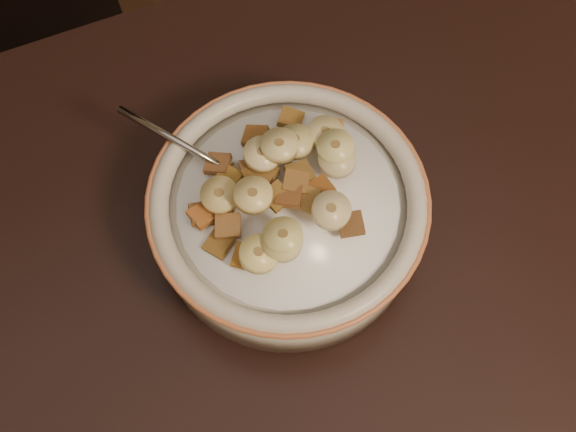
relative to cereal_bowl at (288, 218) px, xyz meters
name	(u,v)px	position (x,y,z in m)	size (l,w,h in m)	color
cereal_bowl	(288,218)	(0.00, 0.00, 0.00)	(0.22, 0.22, 0.05)	beige
milk	(288,204)	(0.00, 0.00, 0.03)	(0.19, 0.19, 0.00)	white
spoon	(250,183)	(-0.02, 0.03, 0.03)	(0.04, 0.05, 0.01)	gray
cereal_square_0	(229,178)	(-0.04, 0.04, 0.04)	(0.02, 0.02, 0.01)	#8D6119
cereal_square_1	(225,202)	(-0.05, 0.02, 0.04)	(0.02, 0.02, 0.01)	brown
cereal_square_2	(305,198)	(0.01, -0.01, 0.05)	(0.02, 0.02, 0.01)	olive
cereal_square_3	(228,226)	(-0.05, 0.00, 0.04)	(0.02, 0.02, 0.01)	brown
cereal_square_4	(218,164)	(-0.04, 0.06, 0.04)	(0.02, 0.02, 0.01)	brown
cereal_square_5	(277,197)	(-0.01, 0.00, 0.05)	(0.02, 0.02, 0.01)	brown
cereal_square_6	(255,136)	(0.00, 0.07, 0.03)	(0.02, 0.02, 0.01)	brown
cereal_square_7	(264,146)	(0.00, 0.05, 0.04)	(0.02, 0.02, 0.01)	brown
cereal_square_8	(320,189)	(0.02, -0.01, 0.05)	(0.02, 0.02, 0.01)	brown
cereal_square_9	(339,162)	(0.05, 0.01, 0.04)	(0.02, 0.02, 0.01)	brown
cereal_square_10	(254,170)	(-0.01, 0.03, 0.04)	(0.02, 0.02, 0.01)	brown
cereal_square_11	(291,119)	(0.04, 0.07, 0.03)	(0.02, 0.02, 0.01)	brown
cereal_square_12	(296,182)	(0.01, 0.00, 0.05)	(0.02, 0.02, 0.01)	brown
cereal_square_13	(263,175)	(-0.01, 0.02, 0.04)	(0.02, 0.02, 0.01)	brown
cereal_square_14	(351,224)	(0.03, -0.04, 0.04)	(0.02, 0.02, 0.01)	brown
cereal_square_15	(203,215)	(-0.07, 0.02, 0.04)	(0.02, 0.02, 0.01)	#995620
cereal_square_16	(289,196)	(0.00, 0.00, 0.05)	(0.02, 0.02, 0.01)	brown
cereal_square_17	(218,244)	(-0.07, -0.01, 0.03)	(0.02, 0.02, 0.01)	brown
cereal_square_18	(246,257)	(-0.05, -0.03, 0.04)	(0.02, 0.02, 0.01)	#94521A
cereal_square_19	(257,177)	(-0.02, 0.03, 0.04)	(0.02, 0.02, 0.01)	brown
cereal_square_20	(202,214)	(-0.07, 0.02, 0.03)	(0.02, 0.02, 0.01)	brown
cereal_square_21	(300,173)	(0.02, 0.01, 0.05)	(0.02, 0.02, 0.01)	brown
cereal_square_22	(332,130)	(0.06, 0.04, 0.03)	(0.02, 0.02, 0.01)	#955A19
banana_slice_0	(262,154)	(0.00, 0.04, 0.05)	(0.03, 0.03, 0.01)	#F8ECA4
banana_slice_1	(259,254)	(-0.04, -0.04, 0.05)	(0.03, 0.03, 0.01)	#F4E98A
banana_slice_2	(335,147)	(0.05, 0.02, 0.05)	(0.03, 0.03, 0.01)	#E4D87A
banana_slice_3	(295,142)	(0.03, 0.04, 0.05)	(0.03, 0.03, 0.01)	tan
banana_slice_4	(283,236)	(-0.02, -0.04, 0.05)	(0.03, 0.03, 0.01)	#E8DD7B
banana_slice_5	(331,211)	(0.02, -0.03, 0.06)	(0.03, 0.03, 0.01)	beige
banana_slice_6	(337,160)	(0.05, 0.01, 0.05)	(0.03, 0.03, 0.01)	#C7BF83
banana_slice_7	(325,133)	(0.05, 0.04, 0.05)	(0.03, 0.03, 0.01)	#E2D57F
banana_slice_8	(253,195)	(-0.03, 0.00, 0.06)	(0.03, 0.03, 0.01)	#F3CF7D
banana_slice_9	(220,195)	(-0.05, 0.02, 0.05)	(0.03, 0.03, 0.01)	#D4C276
banana_slice_10	(282,242)	(-0.02, -0.04, 0.05)	(0.03, 0.03, 0.01)	#DBC37C
banana_slice_11	(279,146)	(0.01, 0.04, 0.06)	(0.03, 0.03, 0.01)	#CBB980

